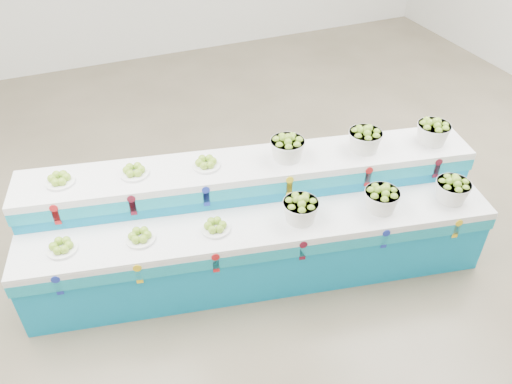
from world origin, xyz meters
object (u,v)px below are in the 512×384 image
display_stand (256,222)px  basket_lower_left (301,209)px  basket_upper_right (433,131)px  plate_upper_mid (134,170)px

display_stand → basket_lower_left: bearing=-37.3°
display_stand → basket_upper_right: (1.79, -0.09, 0.63)m
basket_lower_left → basket_upper_right: (1.51, 0.24, 0.30)m
basket_upper_right → basket_lower_left: bearing=-171.1°
plate_upper_mid → basket_upper_right: (2.77, -0.55, 0.07)m
display_stand → plate_upper_mid: size_ratio=16.47×
plate_upper_mid → basket_upper_right: 2.82m
basket_lower_left → basket_upper_right: size_ratio=1.00×
display_stand → basket_upper_right: 1.90m
plate_upper_mid → display_stand: bearing=-25.3°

